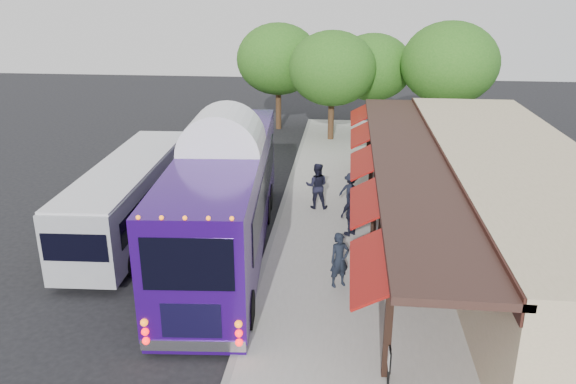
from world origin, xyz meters
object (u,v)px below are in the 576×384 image
at_px(ped_a, 339,260).
at_px(sign_board, 389,360).
at_px(city_bus, 131,194).
at_px(ped_c, 352,213).
at_px(ped_b, 317,186).
at_px(ped_d, 351,192).
at_px(coach_bus, 225,193).

relative_size(ped_a, sign_board, 1.77).
xyz_separation_m(city_bus, ped_c, (8.39, 0.14, -0.50)).
bearing_deg(ped_a, city_bus, 125.79).
distance_m(ped_b, sign_board, 11.37).
height_order(ped_b, ped_d, ped_b).
bearing_deg(ped_c, city_bus, -40.17).
xyz_separation_m(city_bus, ped_b, (6.94, 2.80, -0.39)).
distance_m(ped_a, ped_b, 6.65).
distance_m(coach_bus, sign_board, 8.84).
relative_size(city_bus, ped_b, 5.29).
xyz_separation_m(coach_bus, ped_b, (2.97, 4.19, -1.08)).
distance_m(city_bus, ped_d, 8.81).
relative_size(ped_b, sign_board, 1.97).
relative_size(ped_d, sign_board, 1.62).
bearing_deg(ped_b, ped_d, 176.64).
bearing_deg(city_bus, sign_board, -44.78).
bearing_deg(coach_bus, ped_d, 38.68).
xyz_separation_m(ped_a, ped_c, (0.38, 3.89, -0.01)).
xyz_separation_m(coach_bus, sign_board, (5.29, -6.94, -1.39)).
height_order(ped_a, ped_c, ped_a).
bearing_deg(ped_c, ped_a, 43.35).
bearing_deg(ped_d, sign_board, 115.77).
bearing_deg(ped_b, ped_c, 118.72).
bearing_deg(ped_a, ped_d, 57.88).
relative_size(city_bus, ped_d, 6.43).
distance_m(ped_b, ped_c, 3.04).
distance_m(coach_bus, ped_d, 6.13).
xyz_separation_m(coach_bus, ped_c, (4.42, 1.52, -1.19)).
bearing_deg(ped_c, sign_board, 54.71).
xyz_separation_m(ped_a, ped_d, (0.34, 6.47, -0.08)).
bearing_deg(city_bus, ped_d, 15.19).
distance_m(coach_bus, ped_b, 5.25).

